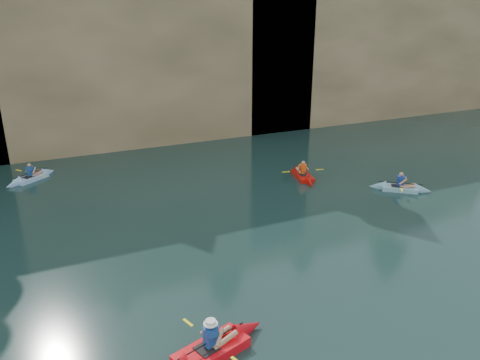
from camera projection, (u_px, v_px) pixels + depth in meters
name	position (u px, v px, depth m)	size (l,w,h in m)	color
cliff	(98.00, 46.00, 35.82)	(70.00, 16.00, 12.00)	tan
cliff_slab_center	(148.00, 58.00, 30.39)	(24.00, 2.40, 11.40)	tan
cliff_slab_east	(388.00, 58.00, 38.48)	(26.00, 2.40, 9.84)	tan
sea_cave_center	(59.00, 131.00, 28.90)	(3.50, 1.00, 3.20)	black
sea_cave_east	(261.00, 103.00, 34.16)	(5.00, 1.00, 4.50)	black
main_kayaker	(211.00, 349.00, 12.46)	(3.76, 2.39, 1.37)	red
kayaker_ltblue_near	(400.00, 188.00, 23.78)	(2.83, 2.48, 1.20)	#7DBCD1
kayaker_red_far	(303.00, 175.00, 25.57)	(2.32, 3.34, 1.20)	red
kayaker_ltblue_mid	(31.00, 178.00, 25.22)	(2.89, 2.42, 1.17)	#98CBFF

